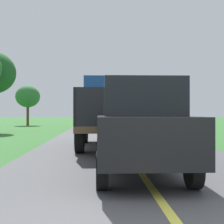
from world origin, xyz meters
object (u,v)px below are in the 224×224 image
(banana_truck_near, at_px, (110,110))
(roadside_tree_near_left, at_px, (28,97))
(following_car, at_px, (139,127))
(banana_truck_far, at_px, (105,112))

(banana_truck_near, bearing_deg, roadside_tree_near_left, 110.52)
(following_car, bearing_deg, banana_truck_far, 90.89)
(roadside_tree_near_left, bearing_deg, banana_truck_far, -46.64)
(roadside_tree_near_left, height_order, following_car, roadside_tree_near_left)
(banana_truck_far, distance_m, following_car, 19.33)
(banana_truck_near, xyz_separation_m, following_car, (0.36, -6.05, -0.39))
(banana_truck_near, distance_m, roadside_tree_near_left, 23.65)
(roadside_tree_near_left, relative_size, following_car, 1.07)
(roadside_tree_near_left, distance_m, following_car, 29.50)
(roadside_tree_near_left, xyz_separation_m, following_car, (8.63, -28.14, -2.09))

